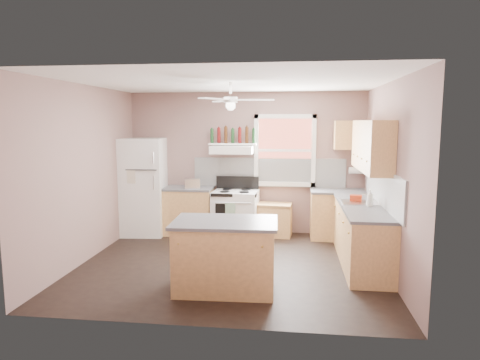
# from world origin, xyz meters

# --- Properties ---
(floor) EXTENTS (4.50, 4.50, 0.00)m
(floor) POSITION_xyz_m (0.00, 0.00, 0.00)
(floor) COLOR black
(floor) RESTS_ON ground
(ceiling) EXTENTS (4.50, 4.50, 0.00)m
(ceiling) POSITION_xyz_m (0.00, 0.00, 2.70)
(ceiling) COLOR white
(ceiling) RESTS_ON ground
(wall_back) EXTENTS (4.50, 0.05, 2.70)m
(wall_back) POSITION_xyz_m (0.00, 2.02, 1.35)
(wall_back) COLOR #80625C
(wall_back) RESTS_ON ground
(wall_right) EXTENTS (0.05, 4.00, 2.70)m
(wall_right) POSITION_xyz_m (2.27, 0.00, 1.35)
(wall_right) COLOR #80625C
(wall_right) RESTS_ON ground
(wall_left) EXTENTS (0.05, 4.00, 2.70)m
(wall_left) POSITION_xyz_m (-2.27, 0.00, 1.35)
(wall_left) COLOR #80625C
(wall_left) RESTS_ON ground
(backsplash_back) EXTENTS (2.90, 0.03, 0.55)m
(backsplash_back) POSITION_xyz_m (0.45, 1.99, 1.18)
(backsplash_back) COLOR white
(backsplash_back) RESTS_ON wall_back
(backsplash_right) EXTENTS (0.03, 2.60, 0.55)m
(backsplash_right) POSITION_xyz_m (2.23, 0.30, 1.18)
(backsplash_right) COLOR white
(backsplash_right) RESTS_ON wall_right
(window_view) EXTENTS (1.00, 0.02, 1.20)m
(window_view) POSITION_xyz_m (0.75, 1.98, 1.60)
(window_view) COLOR brown
(window_view) RESTS_ON wall_back
(window_frame) EXTENTS (1.16, 0.07, 1.36)m
(window_frame) POSITION_xyz_m (0.75, 1.96, 1.60)
(window_frame) COLOR white
(window_frame) RESTS_ON wall_back
(refrigerator) EXTENTS (0.84, 0.82, 1.83)m
(refrigerator) POSITION_xyz_m (-1.91, 1.59, 0.92)
(refrigerator) COLOR white
(refrigerator) RESTS_ON floor
(base_cabinet_left) EXTENTS (0.90, 0.60, 0.86)m
(base_cabinet_left) POSITION_xyz_m (-1.06, 1.70, 0.43)
(base_cabinet_left) COLOR #A97B46
(base_cabinet_left) RESTS_ON floor
(counter_left) EXTENTS (0.92, 0.62, 0.04)m
(counter_left) POSITION_xyz_m (-1.06, 1.70, 0.88)
(counter_left) COLOR #4C4C4F
(counter_left) RESTS_ON base_cabinet_left
(toaster) EXTENTS (0.31, 0.22, 0.18)m
(toaster) POSITION_xyz_m (-0.96, 1.59, 0.99)
(toaster) COLOR silver
(toaster) RESTS_ON counter_left
(stove) EXTENTS (0.86, 0.69, 0.86)m
(stove) POSITION_xyz_m (-0.15, 1.62, 0.43)
(stove) COLOR white
(stove) RESTS_ON floor
(range_hood) EXTENTS (0.78, 0.50, 0.14)m
(range_hood) POSITION_xyz_m (-0.23, 1.75, 1.62)
(range_hood) COLOR white
(range_hood) RESTS_ON wall_back
(bottle_shelf) EXTENTS (0.90, 0.26, 0.03)m
(bottle_shelf) POSITION_xyz_m (-0.23, 1.87, 1.72)
(bottle_shelf) COLOR white
(bottle_shelf) RESTS_ON range_hood
(cart) EXTENTS (0.65, 0.47, 0.62)m
(cart) POSITION_xyz_m (0.58, 1.72, 0.31)
(cart) COLOR #A97B46
(cart) RESTS_ON floor
(base_cabinet_corner) EXTENTS (1.00, 0.60, 0.86)m
(base_cabinet_corner) POSITION_xyz_m (1.75, 1.70, 0.43)
(base_cabinet_corner) COLOR #A97B46
(base_cabinet_corner) RESTS_ON floor
(base_cabinet_right) EXTENTS (0.60, 2.20, 0.86)m
(base_cabinet_right) POSITION_xyz_m (1.95, 0.30, 0.43)
(base_cabinet_right) COLOR #A97B46
(base_cabinet_right) RESTS_ON floor
(counter_corner) EXTENTS (1.02, 0.62, 0.04)m
(counter_corner) POSITION_xyz_m (1.75, 1.70, 0.88)
(counter_corner) COLOR #4C4C4F
(counter_corner) RESTS_ON base_cabinet_corner
(counter_right) EXTENTS (0.62, 2.22, 0.04)m
(counter_right) POSITION_xyz_m (1.94, 0.30, 0.88)
(counter_right) COLOR #4C4C4F
(counter_right) RESTS_ON base_cabinet_right
(sink) EXTENTS (0.55, 0.45, 0.03)m
(sink) POSITION_xyz_m (1.94, 0.50, 0.90)
(sink) COLOR silver
(sink) RESTS_ON counter_right
(faucet) EXTENTS (0.03, 0.03, 0.14)m
(faucet) POSITION_xyz_m (2.10, 0.50, 0.97)
(faucet) COLOR silver
(faucet) RESTS_ON sink
(upper_cabinet_right) EXTENTS (0.33, 1.80, 0.76)m
(upper_cabinet_right) POSITION_xyz_m (2.08, 0.50, 1.78)
(upper_cabinet_right) COLOR #A97B46
(upper_cabinet_right) RESTS_ON wall_right
(upper_cabinet_corner) EXTENTS (0.60, 0.33, 0.52)m
(upper_cabinet_corner) POSITION_xyz_m (1.95, 1.83, 1.90)
(upper_cabinet_corner) COLOR #A97B46
(upper_cabinet_corner) RESTS_ON wall_back
(paper_towel) EXTENTS (0.26, 0.12, 0.12)m
(paper_towel) POSITION_xyz_m (2.07, 1.86, 1.25)
(paper_towel) COLOR white
(paper_towel) RESTS_ON wall_back
(island) EXTENTS (1.27, 0.83, 0.86)m
(island) POSITION_xyz_m (0.06, -0.96, 0.43)
(island) COLOR #A97B46
(island) RESTS_ON floor
(island_top) EXTENTS (1.34, 0.91, 0.04)m
(island_top) POSITION_xyz_m (0.06, -0.96, 0.88)
(island_top) COLOR #4C4C4F
(island_top) RESTS_ON island
(ceiling_fan_hub) EXTENTS (0.20, 0.20, 0.08)m
(ceiling_fan_hub) POSITION_xyz_m (0.00, 0.00, 2.45)
(ceiling_fan_hub) COLOR white
(ceiling_fan_hub) RESTS_ON ceiling
(soap_bottle) EXTENTS (0.11, 0.11, 0.25)m
(soap_bottle) POSITION_xyz_m (2.04, 0.22, 1.03)
(soap_bottle) COLOR silver
(soap_bottle) RESTS_ON counter_right
(red_caddy) EXTENTS (0.20, 0.16, 0.10)m
(red_caddy) POSITION_xyz_m (1.90, 0.60, 0.95)
(red_caddy) COLOR #A3280E
(red_caddy) RESTS_ON counter_right
(wine_bottles) EXTENTS (0.86, 0.06, 0.31)m
(wine_bottles) POSITION_xyz_m (-0.23, 1.87, 1.88)
(wine_bottles) COLOR #143819
(wine_bottles) RESTS_ON bottle_shelf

